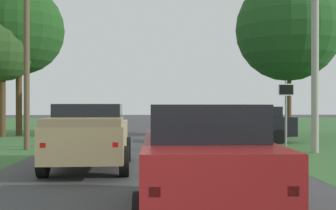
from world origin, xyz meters
name	(u,v)px	position (x,y,z in m)	size (l,w,h in m)	color
ground_plane	(149,173)	(0.00, 9.02, 0.00)	(120.00, 120.00, 0.00)	#424244
red_suv_near	(203,157)	(0.91, 4.29, 1.00)	(2.27, 4.57, 1.89)	maroon
pickup_truck_lead	(90,135)	(-1.72, 9.77, 0.99)	(2.44, 4.98, 1.89)	tan
traffic_light	(65,18)	(-3.44, 15.14, 5.44)	(6.62, 0.40, 8.41)	brown
keep_moving_sign	(286,107)	(5.06, 12.89, 1.76)	(0.60, 0.09, 2.76)	gray
oak_tree_right	(288,29)	(7.93, 21.55, 6.15)	(5.96, 5.96, 9.14)	#4C351E
crossing_suv_far	(247,123)	(4.79, 18.15, 0.93)	(4.57, 2.13, 1.75)	black
utility_pole_right	(315,49)	(6.39, 13.54, 4.00)	(0.28, 0.28, 8.00)	#9E998E
extra_tree_1	(19,30)	(-7.70, 23.24, 6.26)	(5.31, 5.31, 8.93)	#4C351E
extra_tree_2	(2,46)	(-8.37, 22.34, 5.18)	(4.04, 4.04, 7.22)	#4C351E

